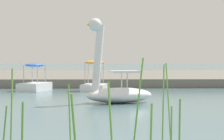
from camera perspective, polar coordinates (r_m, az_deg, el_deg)
The scene contains 5 objects.
shore_bank_far at distance 36.05m, azimuth -1.21°, elevation -0.82°, with size 146.55×24.90×0.50m, color #6B665B.
swan_boat at distance 15.31m, azimuth 0.53°, elevation -2.25°, with size 2.61×1.65×3.01m.
pedal_boat_orange at distance 21.71m, azimuth -2.37°, elevation -1.55°, with size 1.41×2.11×1.54m.
pedal_boat_blue at distance 22.04m, azimuth -10.24°, elevation -1.62°, with size 1.59×2.32×1.41m.
reed_clump_foreground at distance 6.25m, azimuth -3.17°, elevation -7.29°, with size 3.42×1.50×1.54m.
Camera 1 is at (-0.33, -5.33, 1.49)m, focal length 68.75 mm.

